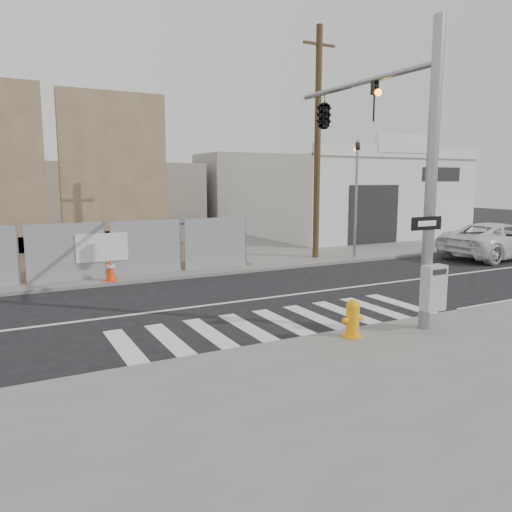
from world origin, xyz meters
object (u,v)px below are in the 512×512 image
signal_pole (355,135)px  auto_shop (346,196)px  traffic_cone_d (111,270)px  fire_hydrant (353,318)px  suv (498,240)px

signal_pole → auto_shop: (11.50, 15.01, -2.25)m
signal_pole → traffic_cone_d: 9.34m
auto_shop → fire_hydrant: (-13.42, -17.52, -2.00)m
fire_hydrant → auto_shop: bearing=55.6°
suv → traffic_cone_d: 17.28m
auto_shop → suv: 11.10m
suv → auto_shop: bearing=-2.0°
auto_shop → traffic_cone_d: 19.07m
suv → fire_hydrant: bearing=112.3°
signal_pole → suv: (11.75, 4.05, -3.96)m
signal_pole → traffic_cone_d: bearing=130.2°
signal_pole → suv: signal_pole is taller
signal_pole → traffic_cone_d: signal_pole is taller
signal_pole → fire_hydrant: bearing=-127.5°
traffic_cone_d → suv: bearing=-7.6°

